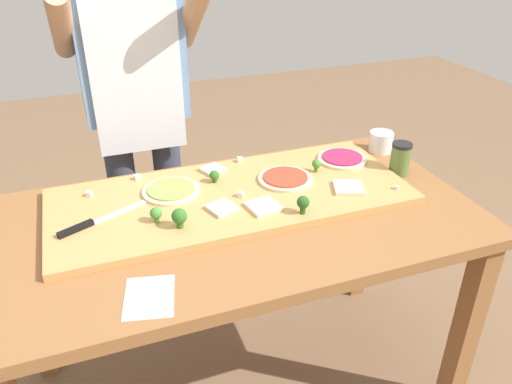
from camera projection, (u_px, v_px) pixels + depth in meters
The scene contains 24 objects.
prep_table at pixel (238, 244), 1.65m from camera, with size 1.53×0.81×0.79m.
cutting_board at pixel (232, 196), 1.68m from camera, with size 1.19×0.49×0.02m, color tan.
chefs_knife at pixel (92, 223), 1.51m from camera, with size 0.28×0.14×0.02m.
pizza_whole_pesto_green at pixel (171, 190), 1.68m from camera, with size 0.19×0.19×0.02m.
pizza_whole_tomato_red at pixel (285, 178), 1.75m from camera, with size 0.19×0.19×0.02m.
pizza_whole_beet_magenta at pixel (342, 158), 1.89m from camera, with size 0.18×0.18×0.02m.
pizza_slice_near_right at pixel (222, 208), 1.58m from camera, with size 0.08×0.08×0.01m, color beige.
pizza_slice_far_left at pixel (213, 170), 1.81m from camera, with size 0.07×0.07×0.01m, color beige.
pizza_slice_center at pixel (349, 188), 1.70m from camera, with size 0.10×0.10×0.01m, color beige.
pizza_slice_far_right at pixel (263, 206), 1.59m from camera, with size 0.09×0.09×0.01m, color beige.
broccoli_floret_back_left at pixel (156, 214), 1.51m from camera, with size 0.04×0.04×0.05m.
broccoli_floret_center_right at pixel (316, 164), 1.80m from camera, with size 0.03×0.03×0.05m.
broccoli_floret_front_left at pixel (179, 217), 1.48m from camera, with size 0.05×0.05×0.06m.
broccoli_floret_front_mid at pixel (303, 203), 1.55m from camera, with size 0.04×0.04×0.06m.
broccoli_floret_back_right at pixel (214, 176), 1.73m from camera, with size 0.04×0.04×0.04m.
cheese_crumble_a at pixel (397, 187), 1.70m from camera, with size 0.01×0.01×0.01m, color silver.
cheese_crumble_b at pixel (137, 177), 1.76m from camera, with size 0.02×0.02×0.02m, color white.
cheese_crumble_c at pixel (241, 194), 1.65m from camera, with size 0.02×0.02×0.02m, color silver.
cheese_crumble_d at pixel (240, 160), 1.88m from camera, with size 0.02×0.02×0.02m, color white.
cheese_crumble_e at pixel (89, 194), 1.65m from camera, with size 0.02×0.02×0.02m, color silver.
flour_cup at pixel (381, 143), 2.01m from camera, with size 0.09×0.09×0.08m.
sauce_jar at pixel (400, 159), 1.82m from camera, with size 0.07×0.07×0.12m.
recipe_note at pixel (149, 297), 1.26m from camera, with size 0.12×0.16×0.00m, color white.
cook_center at pixel (135, 93), 2.01m from camera, with size 0.54×0.39×1.67m.
Camera 1 is at (-0.42, -1.29, 1.63)m, focal length 35.33 mm.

